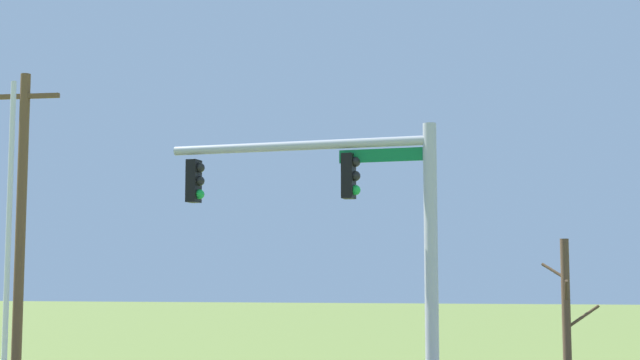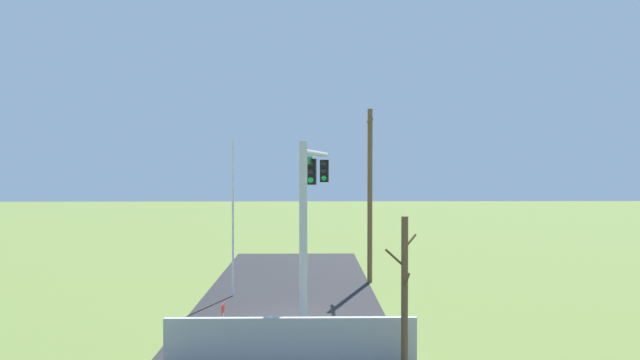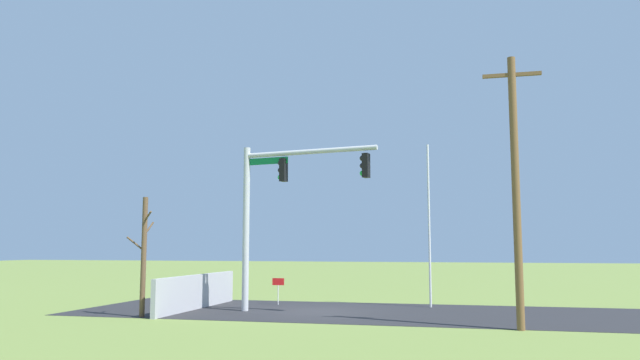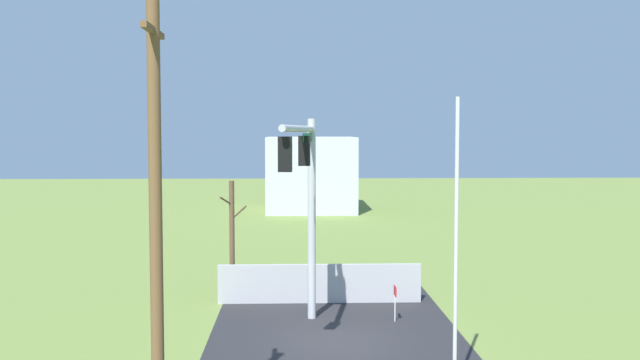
{
  "view_description": "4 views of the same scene",
  "coord_description": "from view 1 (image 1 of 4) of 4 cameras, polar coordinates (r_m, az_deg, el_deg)",
  "views": [
    {
      "loc": [
        3.25,
        -17.45,
        3.92
      ],
      "look_at": [
        0.49,
        1.71,
        5.85
      ],
      "focal_mm": 49.33,
      "sensor_mm": 36.0,
      "label": 1
    },
    {
      "loc": [
        23.27,
        0.93,
        6.04
      ],
      "look_at": [
        -0.12,
        1.34,
        5.51
      ],
      "focal_mm": 33.59,
      "sensor_mm": 36.0,
      "label": 2
    },
    {
      "loc": [
        -5.98,
        24.49,
        2.68
      ],
      "look_at": [
        -0.43,
        1.31,
        5.35
      ],
      "focal_mm": 33.35,
      "sensor_mm": 36.0,
      "label": 3
    },
    {
      "loc": [
        -22.51,
        1.34,
        6.46
      ],
      "look_at": [
        -0.81,
        0.56,
        5.05
      ],
      "focal_mm": 41.89,
      "sensor_mm": 36.0,
      "label": 4
    }
  ],
  "objects": [
    {
      "name": "flagpole",
      "position": [
        16.74,
        -19.65,
        -6.28
      ],
      "size": [
        0.1,
        0.1,
        7.3
      ],
      "primitive_type": "cylinder",
      "color": "silver",
      "rests_on": "ground_plane"
    },
    {
      "name": "signal_mast",
      "position": [
        18.5,
        2.69,
        -3.14
      ],
      "size": [
        5.91,
        1.19,
        6.9
      ],
      "color": "#B2B5BA",
      "rests_on": "ground_plane"
    },
    {
      "name": "bare_tree",
      "position": [
        21.38,
        15.73,
        -9.68
      ],
      "size": [
        1.27,
        1.02,
        4.59
      ],
      "color": "brown",
      "rests_on": "ground_plane"
    },
    {
      "name": "utility_pole",
      "position": [
        24.17,
        -18.87,
        -3.58
      ],
      "size": [
        1.9,
        0.26,
        9.02
      ],
      "color": "brown",
      "rests_on": "ground_plane"
    }
  ]
}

